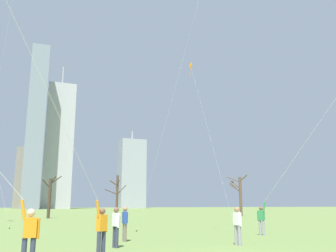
{
  "coord_description": "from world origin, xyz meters",
  "views": [
    {
      "loc": [
        -6.25,
        -9.89,
        1.74
      ],
      "look_at": [
        0.0,
        6.0,
        5.39
      ],
      "focal_mm": 39.2,
      "sensor_mm": 36.0,
      "label": 1
    }
  ],
  "objects_px": {
    "bare_tree_far_right_edge": "(117,195)",
    "bare_tree_leftmost": "(50,196)",
    "bystander_watching_nearby": "(116,225)",
    "bystander_far_off_by_trees": "(125,222)",
    "kite_flyer_far_back_blue": "(295,167)",
    "bare_tree_center": "(240,194)",
    "distant_kite_drifting_left_orange": "(195,84)",
    "bystander_strolling_midfield": "(237,224)",
    "kite_flyer_foreground_left_white": "(36,82)"
  },
  "relations": [
    {
      "from": "kite_flyer_foreground_left_white",
      "to": "bare_tree_leftmost",
      "type": "relative_size",
      "value": 3.79
    },
    {
      "from": "kite_flyer_far_back_blue",
      "to": "bystander_watching_nearby",
      "type": "distance_m",
      "value": 10.58
    },
    {
      "from": "bystander_watching_nearby",
      "to": "bare_tree_leftmost",
      "type": "height_order",
      "value": "bare_tree_leftmost"
    },
    {
      "from": "bystander_watching_nearby",
      "to": "bystander_strolling_midfield",
      "type": "relative_size",
      "value": 1.0
    },
    {
      "from": "bare_tree_leftmost",
      "to": "kite_flyer_far_back_blue",
      "type": "bearing_deg",
      "value": -72.51
    },
    {
      "from": "kite_flyer_far_back_blue",
      "to": "distant_kite_drifting_left_orange",
      "type": "relative_size",
      "value": 0.71
    },
    {
      "from": "bare_tree_far_right_edge",
      "to": "bystander_watching_nearby",
      "type": "bearing_deg",
      "value": -103.66
    },
    {
      "from": "bystander_far_off_by_trees",
      "to": "distant_kite_drifting_left_orange",
      "type": "height_order",
      "value": "distant_kite_drifting_left_orange"
    },
    {
      "from": "kite_flyer_foreground_left_white",
      "to": "bystander_far_off_by_trees",
      "type": "xyz_separation_m",
      "value": [
        4.59,
        6.49,
        -4.44
      ]
    },
    {
      "from": "bare_tree_leftmost",
      "to": "bystander_watching_nearby",
      "type": "bearing_deg",
      "value": -89.34
    },
    {
      "from": "kite_flyer_far_back_blue",
      "to": "bare_tree_far_right_edge",
      "type": "relative_size",
      "value": 2.18
    },
    {
      "from": "bystander_strolling_midfield",
      "to": "bare_tree_far_right_edge",
      "type": "height_order",
      "value": "bare_tree_far_right_edge"
    },
    {
      "from": "bystander_strolling_midfield",
      "to": "distant_kite_drifting_left_orange",
      "type": "xyz_separation_m",
      "value": [
        7.79,
        19.93,
        13.65
      ]
    },
    {
      "from": "kite_flyer_far_back_blue",
      "to": "bystander_far_off_by_trees",
      "type": "distance_m",
      "value": 9.7
    },
    {
      "from": "kite_flyer_foreground_left_white",
      "to": "bare_tree_leftmost",
      "type": "height_order",
      "value": "kite_flyer_foreground_left_white"
    },
    {
      "from": "bystander_strolling_midfield",
      "to": "bare_tree_leftmost",
      "type": "distance_m",
      "value": 35.91
    },
    {
      "from": "kite_flyer_foreground_left_white",
      "to": "bystander_far_off_by_trees",
      "type": "bearing_deg",
      "value": 54.7
    },
    {
      "from": "kite_flyer_far_back_blue",
      "to": "bystander_strolling_midfield",
      "type": "height_order",
      "value": "kite_flyer_far_back_blue"
    },
    {
      "from": "kite_flyer_far_back_blue",
      "to": "bystander_strolling_midfield",
      "type": "xyz_separation_m",
      "value": [
        -5.02,
        -1.95,
        -2.84
      ]
    },
    {
      "from": "bare_tree_far_right_edge",
      "to": "distant_kite_drifting_left_orange",
      "type": "bearing_deg",
      "value": -73.62
    },
    {
      "from": "bare_tree_center",
      "to": "distant_kite_drifting_left_orange",
      "type": "bearing_deg",
      "value": -134.27
    },
    {
      "from": "distant_kite_drifting_left_orange",
      "to": "bare_tree_center",
      "type": "bearing_deg",
      "value": 45.73
    },
    {
      "from": "bystander_watching_nearby",
      "to": "bystander_far_off_by_trees",
      "type": "distance_m",
      "value": 2.55
    },
    {
      "from": "kite_flyer_foreground_left_white",
      "to": "bystander_strolling_midfield",
      "type": "distance_m",
      "value": 10.26
    },
    {
      "from": "bystander_watching_nearby",
      "to": "bare_tree_center",
      "type": "bearing_deg",
      "value": 50.89
    },
    {
      "from": "bystander_far_off_by_trees",
      "to": "bare_tree_center",
      "type": "bearing_deg",
      "value": 49.91
    },
    {
      "from": "bystander_far_off_by_trees",
      "to": "bare_tree_center",
      "type": "distance_m",
      "value": 40.91
    },
    {
      "from": "bystander_strolling_midfield",
      "to": "bare_tree_leftmost",
      "type": "height_order",
      "value": "bare_tree_leftmost"
    },
    {
      "from": "bystander_watching_nearby",
      "to": "bystander_far_off_by_trees",
      "type": "xyz_separation_m",
      "value": [
        1.0,
        2.35,
        0.0
      ]
    },
    {
      "from": "distant_kite_drifting_left_orange",
      "to": "bare_tree_leftmost",
      "type": "xyz_separation_m",
      "value": [
        -13.32,
        15.5,
        -11.84
      ]
    },
    {
      "from": "bystander_far_off_by_trees",
      "to": "bare_tree_leftmost",
      "type": "height_order",
      "value": "bare_tree_leftmost"
    },
    {
      "from": "kite_flyer_far_back_blue",
      "to": "bare_tree_center",
      "type": "height_order",
      "value": "kite_flyer_far_back_blue"
    },
    {
      "from": "bare_tree_center",
      "to": "bystander_strolling_midfield",
      "type": "bearing_deg",
      "value": -122.59
    },
    {
      "from": "bare_tree_leftmost",
      "to": "distant_kite_drifting_left_orange",
      "type": "bearing_deg",
      "value": -49.33
    },
    {
      "from": "distant_kite_drifting_left_orange",
      "to": "bystander_far_off_by_trees",
      "type": "bearing_deg",
      "value": -125.86
    },
    {
      "from": "bystander_strolling_midfield",
      "to": "bare_tree_far_right_edge",
      "type": "bearing_deg",
      "value": 84.81
    },
    {
      "from": "distant_kite_drifting_left_orange",
      "to": "bare_tree_leftmost",
      "type": "height_order",
      "value": "distant_kite_drifting_left_orange"
    },
    {
      "from": "kite_flyer_foreground_left_white",
      "to": "kite_flyer_far_back_blue",
      "type": "distance_m",
      "value": 14.72
    },
    {
      "from": "bystander_watching_nearby",
      "to": "bare_tree_far_right_edge",
      "type": "bearing_deg",
      "value": 76.34
    },
    {
      "from": "kite_flyer_far_back_blue",
      "to": "bystander_watching_nearby",
      "type": "xyz_separation_m",
      "value": [
        -10.16,
        -0.86,
        -2.84
      ]
    },
    {
      "from": "bystander_strolling_midfield",
      "to": "bare_tree_leftmost",
      "type": "relative_size",
      "value": 0.3
    },
    {
      "from": "kite_flyer_far_back_blue",
      "to": "bare_tree_far_right_edge",
      "type": "height_order",
      "value": "kite_flyer_far_back_blue"
    },
    {
      "from": "distant_kite_drifting_left_orange",
      "to": "bystander_strolling_midfield",
      "type": "bearing_deg",
      "value": -111.34
    },
    {
      "from": "bare_tree_center",
      "to": "bystander_far_off_by_trees",
      "type": "bearing_deg",
      "value": -130.09
    },
    {
      "from": "bare_tree_far_right_edge",
      "to": "bare_tree_leftmost",
      "type": "bearing_deg",
      "value": -179.79
    },
    {
      "from": "bystander_far_off_by_trees",
      "to": "bare_tree_leftmost",
      "type": "relative_size",
      "value": 0.3
    },
    {
      "from": "bare_tree_leftmost",
      "to": "bare_tree_center",
      "type": "bearing_deg",
      "value": -1.55
    },
    {
      "from": "distant_kite_drifting_left_orange",
      "to": "bare_tree_far_right_edge",
      "type": "relative_size",
      "value": 3.07
    },
    {
      "from": "kite_flyer_far_back_blue",
      "to": "bare_tree_leftmost",
      "type": "distance_m",
      "value": 35.12
    },
    {
      "from": "bystander_far_off_by_trees",
      "to": "distant_kite_drifting_left_orange",
      "type": "distance_m",
      "value": 24.5
    }
  ]
}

